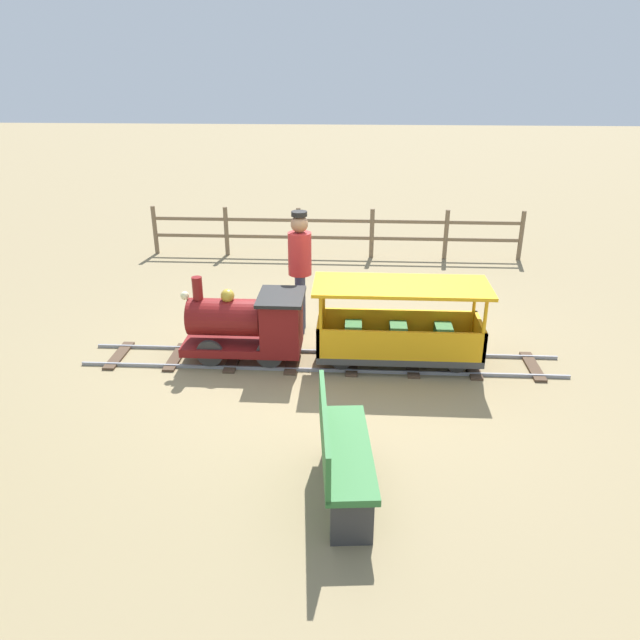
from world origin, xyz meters
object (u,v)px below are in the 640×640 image
Objects in this scene: passenger_car at (399,332)px; conductor_person at (300,263)px; locomotive at (249,324)px; park_bench at (340,451)px.

conductor_person reaches higher than passenger_car.
passenger_car is at bearing -90.00° from locomotive.
passenger_car is 1.23× the size of conductor_person.
locomotive is 2.64m from park_bench.
locomotive reaches higher than passenger_car.
locomotive is at bearing 25.55° from park_bench.
conductor_person is (0.91, 1.24, 0.53)m from passenger_car.
locomotive is 0.72× the size of passenger_car.
passenger_car is 1.50× the size of park_bench.
locomotive is at bearing 150.11° from conductor_person.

